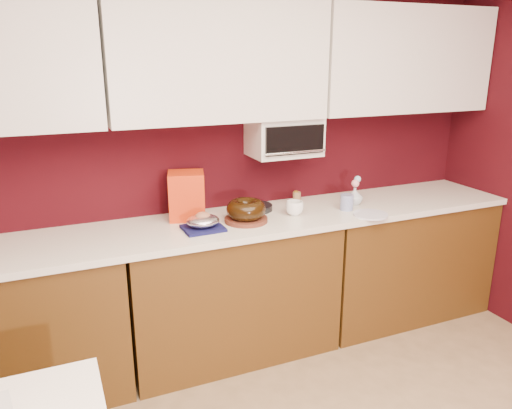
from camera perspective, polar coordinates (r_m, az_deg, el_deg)
The scene contains 25 objects.
wall_back at distance 3.27m, azimuth -5.09°, elevation 5.49°, with size 4.00×0.02×2.50m, color #37070D.
base_cabinet_left at distance 3.13m, azimuth -27.22°, elevation -13.03°, with size 1.31×0.58×0.86m, color #4F310F.
base_cabinet_center at distance 3.26m, azimuth -2.99°, elevation -9.78°, with size 1.31×0.58×0.86m, color #4F310F.
base_cabinet_right at distance 3.88m, azimuth 15.92°, elevation -5.96°, with size 1.31×0.58×0.86m, color #4F310F.
countertop at distance 3.09m, azimuth -3.11°, elevation -2.29°, with size 4.00×0.62×0.04m, color silver.
upper_cabinet_center at distance 3.06m, azimuth -4.38°, elevation 16.03°, with size 1.31×0.33×0.70m, color white.
upper_cabinet_right at distance 3.71m, azimuth 16.29°, elevation 15.56°, with size 1.31×0.33×0.70m, color white.
toaster_oven at distance 3.29m, azimuth 3.20°, elevation 7.79°, with size 0.45×0.30×0.25m, color white.
toaster_oven_door at distance 3.15m, azimuth 4.49°, elevation 7.36°, with size 0.40×0.02×0.18m, color black.
toaster_oven_handle at distance 3.15m, azimuth 4.59°, elevation 5.97°, with size 0.02×0.02×0.42m, color silver.
cake_base at distance 3.07m, azimuth -1.14°, elevation -1.74°, with size 0.27×0.27×0.02m, color #5D2A1C.
bundt_cake at distance 3.05m, azimuth -1.15°, elevation -0.54°, with size 0.24×0.24×0.10m, color black.
navy_towel at distance 2.95m, azimuth -6.06°, elevation -2.71°, with size 0.23×0.20×0.02m, color #121244.
foil_ham_nest at distance 2.93m, azimuth -6.09°, elevation -1.86°, with size 0.20×0.17×0.07m, color white.
roasted_ham at distance 2.92m, azimuth -6.10°, elevation -1.40°, with size 0.09×0.08×0.06m, color #AD6D4F.
pandoro_box at distance 3.12m, azimuth -7.93°, elevation 1.02°, with size 0.22×0.20×0.30m, color #BB130C.
dark_pan at distance 3.29m, azimuth 0.02°, elevation -0.34°, with size 0.21×0.21×0.04m, color black.
coffee_mug at distance 3.19m, azimuth 4.42°, elevation -0.25°, with size 0.10×0.10×0.11m, color white.
blue_jar at distance 3.34m, azimuth 10.33°, elevation 0.25°, with size 0.09×0.09×0.10m, color navy.
flower_vase at distance 3.47m, azimuth 11.20°, elevation 1.09°, with size 0.09×0.09×0.13m, color #ADB9C5.
flower_pink at distance 3.45m, azimuth 11.28°, elevation 2.38°, with size 0.05×0.05×0.05m, color pink.
flower_blue at distance 3.48m, azimuth 11.53°, elevation 2.85°, with size 0.05×0.05×0.05m, color #9AD9F7.
china_plate at distance 3.27m, azimuth 12.96°, elevation -1.13°, with size 0.22×0.22×0.01m, color white.
amber_bottle at distance 3.44m, azimuth 4.59°, elevation 0.83°, with size 0.03×0.03×0.09m, color #8B5D19.
paper_cup at distance 3.44m, azimuth 4.68°, elevation 0.76°, with size 0.05×0.05×0.08m, color brown.
Camera 1 is at (-0.99, -0.81, 1.89)m, focal length 35.00 mm.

